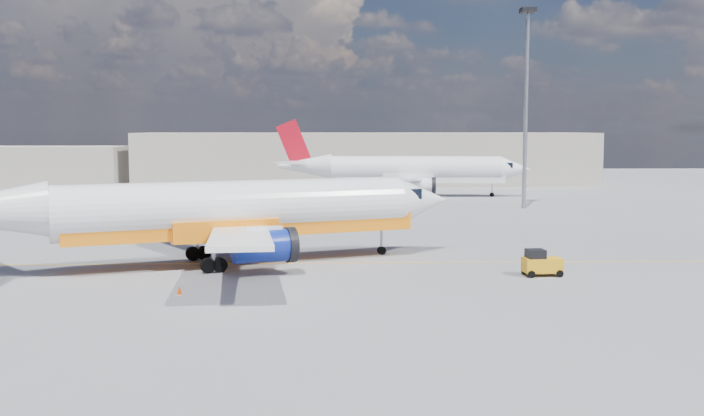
{
  "coord_description": "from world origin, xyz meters",
  "views": [
    {
      "loc": [
        -0.83,
        -47.3,
        8.75
      ],
      "look_at": [
        0.7,
        3.97,
        3.5
      ],
      "focal_mm": 40.0,
      "sensor_mm": 36.0,
      "label": 1
    }
  ],
  "objects_px": {
    "second_jet": "(407,171)",
    "gse_tug": "(541,263)",
    "main_jet": "(220,212)",
    "traffic_cone": "(179,290)"
  },
  "relations": [
    {
      "from": "main_jet",
      "to": "second_jet",
      "type": "bearing_deg",
      "value": 50.97
    },
    {
      "from": "second_jet",
      "to": "gse_tug",
      "type": "bearing_deg",
      "value": -83.14
    },
    {
      "from": "main_jet",
      "to": "traffic_cone",
      "type": "xyz_separation_m",
      "value": [
        -0.95,
        -8.98,
        -3.2
      ]
    },
    {
      "from": "main_jet",
      "to": "gse_tug",
      "type": "bearing_deg",
      "value": -32.35
    },
    {
      "from": "second_jet",
      "to": "gse_tug",
      "type": "xyz_separation_m",
      "value": [
        2.51,
        -54.36,
        -2.55
      ]
    },
    {
      "from": "second_jet",
      "to": "gse_tug",
      "type": "height_order",
      "value": "second_jet"
    },
    {
      "from": "gse_tug",
      "to": "main_jet",
      "type": "bearing_deg",
      "value": 163.48
    },
    {
      "from": "main_jet",
      "to": "traffic_cone",
      "type": "distance_m",
      "value": 9.58
    },
    {
      "from": "second_jet",
      "to": "traffic_cone",
      "type": "bearing_deg",
      "value": -102.67
    },
    {
      "from": "gse_tug",
      "to": "second_jet",
      "type": "bearing_deg",
      "value": 88.18
    }
  ]
}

